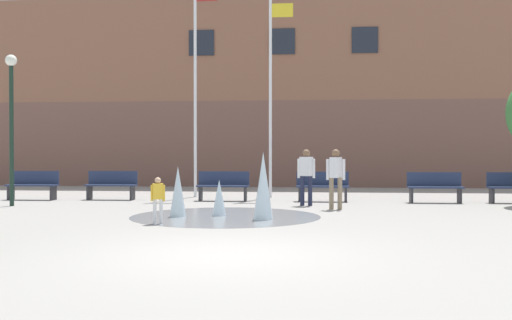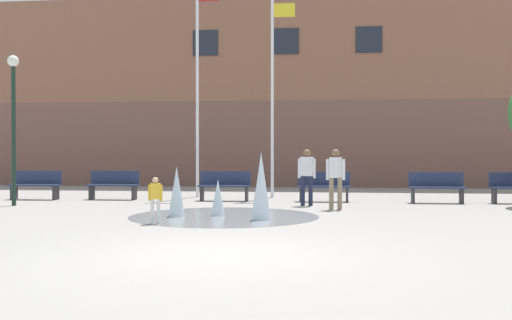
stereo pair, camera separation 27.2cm
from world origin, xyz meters
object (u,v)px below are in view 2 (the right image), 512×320
object	(u,v)px
park_bench_far_left	(36,184)
flagpole_right	(273,88)
park_bench_under_right_flagpole	(437,187)
child_running	(155,196)
park_bench_under_left_flagpole	(225,185)
flagpole_left	(198,80)
park_bench_left_of_flagpoles	(114,184)
park_bench_center	(324,186)
lamp_post_left_lane	(13,109)
adult_near_bench	(307,173)
adult_in_red	(336,174)

from	to	relation	value
park_bench_far_left	flagpole_right	bearing A→B (deg)	12.56
park_bench_under_right_flagpole	child_running	bearing A→B (deg)	-139.57
flagpole_right	park_bench_far_left	bearing A→B (deg)	-167.44
park_bench_under_left_flagpole	park_bench_under_right_flagpole	xyz separation A→B (m)	(6.39, -0.13, 0.00)
park_bench_under_right_flagpole	flagpole_left	bearing A→B (deg)	167.79
park_bench_left_of_flagpoles	child_running	xyz separation A→B (m)	(3.10, -6.09, 0.10)
child_running	flagpole_left	distance (m)	8.25
park_bench_center	child_running	size ratio (longest dim) A/B	1.62
park_bench_center	park_bench_far_left	bearing A→B (deg)	-178.76
park_bench_center	lamp_post_left_lane	size ratio (longest dim) A/B	0.38
park_bench_center	park_bench_under_left_flagpole	bearing A→B (deg)	-179.36
park_bench_under_left_flagpole	lamp_post_left_lane	bearing A→B (deg)	-157.69
park_bench_far_left	adult_near_bench	world-z (taller)	adult_near_bench
adult_near_bench	flagpole_left	distance (m)	5.62
park_bench_center	lamp_post_left_lane	xyz separation A→B (m)	(-8.71, -2.35, 2.26)
park_bench_under_left_flagpole	flagpole_left	bearing A→B (deg)	127.31
flagpole_right	adult_in_red	bearing A→B (deg)	-63.61
flagpole_left	lamp_post_left_lane	xyz separation A→B (m)	(-4.50, -3.82, -1.22)
lamp_post_left_lane	adult_near_bench	bearing A→B (deg)	6.14
adult_near_bench	park_bench_center	bearing A→B (deg)	92.94
park_bench_center	child_running	world-z (taller)	child_running
park_bench_under_right_flagpole	adult_near_bench	world-z (taller)	adult_near_bench
park_bench_far_left	flagpole_right	world-z (taller)	flagpole_right
park_bench_under_left_flagpole	flagpole_right	size ratio (longest dim) A/B	0.23
park_bench_left_of_flagpoles	lamp_post_left_lane	size ratio (longest dim) A/B	0.38
park_bench_left_of_flagpoles	park_bench_under_right_flagpole	size ratio (longest dim) A/B	1.00
park_bench_under_left_flagpole	adult_near_bench	distance (m)	2.99
park_bench_under_left_flagpole	adult_near_bench	world-z (taller)	adult_near_bench
park_bench_far_left	park_bench_center	world-z (taller)	same
park_bench_under_right_flagpole	flagpole_right	size ratio (longest dim) A/B	0.23
flagpole_left	park_bench_under_left_flagpole	bearing A→B (deg)	-52.69
park_bench_center	flagpole_right	size ratio (longest dim) A/B	0.23
park_bench_left_of_flagpoles	park_bench_under_right_flagpole	distance (m)	9.99
park_bench_under_left_flagpole	adult_in_red	bearing A→B (deg)	-36.30
child_running	flagpole_right	size ratio (longest dim) A/B	0.14
flagpole_right	lamp_post_left_lane	world-z (taller)	flagpole_right
park_bench_far_left	park_bench_center	xyz separation A→B (m)	(9.14, 0.20, 0.00)
adult_near_bench	flagpole_right	world-z (taller)	flagpole_right
park_bench_far_left	adult_in_red	xyz separation A→B (m)	(9.44, -2.31, 0.45)
park_bench_far_left	child_running	world-z (taller)	child_running
park_bench_center	lamp_post_left_lane	world-z (taller)	lamp_post_left_lane
park_bench_center	adult_in_red	size ratio (longest dim) A/B	1.01
park_bench_center	flagpole_right	world-z (taller)	flagpole_right
park_bench_left_of_flagpoles	adult_in_red	distance (m)	7.43
adult_near_bench	park_bench_left_of_flagpoles	bearing A→B (deg)	-172.72
lamp_post_left_lane	flagpole_right	bearing A→B (deg)	28.47
park_bench_under_right_flagpole	flagpole_left	size ratio (longest dim) A/B	0.22
park_bench_left_of_flagpoles	adult_near_bench	world-z (taller)	adult_near_bench
child_running	park_bench_far_left	bearing A→B (deg)	-72.96
park_bench_left_of_flagpoles	child_running	bearing A→B (deg)	-63.01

